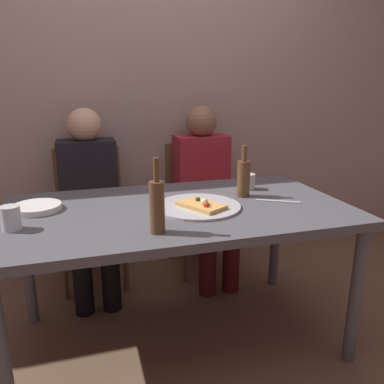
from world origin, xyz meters
The scene contains 15 objects.
ground_plane centered at (0.00, 0.00, 0.00)m, with size 8.00×8.00×0.00m, color brown.
back_wall centered at (0.00, 1.01, 1.30)m, with size 6.00×0.10×2.60m, color gray.
dining_table centered at (0.00, 0.00, 0.67)m, with size 1.64×0.90×0.74m.
pizza_tray centered at (0.09, -0.04, 0.75)m, with size 0.41×0.41×0.01m, color #ADADB2.
pizza_slice_last centered at (0.10, -0.07, 0.76)m, with size 0.22×0.26×0.05m.
wine_bottle centered at (0.37, 0.08, 0.84)m, with size 0.07×0.07×0.27m.
beer_bottle centered at (-0.16, -0.30, 0.85)m, with size 0.06×0.06×0.30m.
tumbler_near centered at (-0.72, -0.10, 0.79)m, with size 0.08×0.08×0.10m, color silver.
tumbler_far centered at (0.46, 0.20, 0.78)m, with size 0.08×0.08×0.09m, color beige.
plate_stack centered at (-0.65, 0.13, 0.75)m, with size 0.22×0.22×0.03m, color white.
table_knife centered at (0.51, -0.06, 0.74)m, with size 0.22×0.02×0.01m, color #B7B7BC.
chair_left centered at (-0.39, 0.85, 0.51)m, with size 0.44×0.44×0.90m.
chair_right centered at (0.37, 0.85, 0.51)m, with size 0.44×0.44×0.90m.
guest_in_sweater centered at (-0.39, 0.70, 0.64)m, with size 0.36×0.56×1.17m.
guest_in_beanie centered at (0.37, 0.70, 0.64)m, with size 0.36×0.56×1.17m.
Camera 1 is at (-0.42, -1.69, 1.31)m, focal length 35.62 mm.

